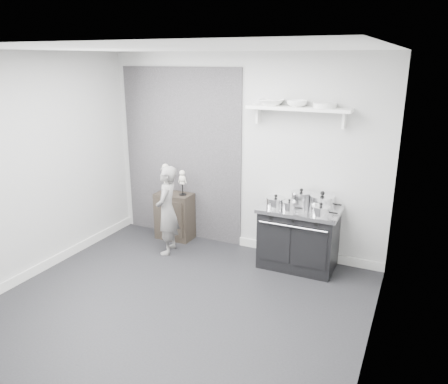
# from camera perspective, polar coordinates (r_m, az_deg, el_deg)

# --- Properties ---
(ground) EXTENTS (4.00, 4.00, 0.00)m
(ground) POSITION_cam_1_polar(r_m,az_deg,el_deg) (5.02, -6.10, -14.41)
(ground) COLOR black
(ground) RESTS_ON ground
(room_shell) EXTENTS (4.02, 3.62, 2.71)m
(room_shell) POSITION_cam_1_polar(r_m,az_deg,el_deg) (4.56, -6.75, 4.64)
(room_shell) COLOR #B3B3B0
(room_shell) RESTS_ON ground
(wall_shelf) EXTENTS (1.30, 0.26, 0.24)m
(wall_shelf) POSITION_cam_1_polar(r_m,az_deg,el_deg) (5.54, 9.69, 10.60)
(wall_shelf) COLOR white
(wall_shelf) RESTS_ON room_shell
(stove) EXTENTS (1.00, 0.63, 0.80)m
(stove) POSITION_cam_1_polar(r_m,az_deg,el_deg) (5.72, 9.69, -5.86)
(stove) COLOR black
(stove) RESTS_ON ground
(side_cabinet) EXTENTS (0.54, 0.32, 0.70)m
(side_cabinet) POSITION_cam_1_polar(r_m,az_deg,el_deg) (6.58, -6.46, -3.13)
(side_cabinet) COLOR black
(side_cabinet) RESTS_ON ground
(child) EXTENTS (0.40, 0.51, 1.24)m
(child) POSITION_cam_1_polar(r_m,az_deg,el_deg) (6.02, -7.44, -2.38)
(child) COLOR slate
(child) RESTS_ON ground
(pot_front_left) EXTENTS (0.33, 0.24, 0.17)m
(pot_front_left) POSITION_cam_1_polar(r_m,az_deg,el_deg) (5.55, 6.77, -1.34)
(pot_front_left) COLOR silver
(pot_front_left) RESTS_ON stove
(pot_back_left) EXTENTS (0.35, 0.26, 0.22)m
(pot_back_left) POSITION_cam_1_polar(r_m,az_deg,el_deg) (5.67, 10.02, -0.82)
(pot_back_left) COLOR silver
(pot_back_left) RESTS_ON stove
(pot_back_right) EXTENTS (0.40, 0.32, 0.23)m
(pot_back_right) POSITION_cam_1_polar(r_m,az_deg,el_deg) (5.60, 12.68, -1.25)
(pot_back_right) COLOR silver
(pot_back_right) RESTS_ON stove
(pot_front_right) EXTENTS (0.32, 0.23, 0.16)m
(pot_front_right) POSITION_cam_1_polar(r_m,az_deg,el_deg) (5.36, 12.52, -2.37)
(pot_front_right) COLOR silver
(pot_front_right) RESTS_ON stove
(pot_front_center) EXTENTS (0.26, 0.18, 0.16)m
(pot_front_center) POSITION_cam_1_polar(r_m,az_deg,el_deg) (5.43, 8.51, -1.84)
(pot_front_center) COLOR silver
(pot_front_center) RESTS_ON stove
(skeleton_full) EXTENTS (0.14, 0.09, 0.51)m
(skeleton_full) POSITION_cam_1_polar(r_m,az_deg,el_deg) (6.46, -7.62, 2.09)
(skeleton_full) COLOR beige
(skeleton_full) RESTS_ON side_cabinet
(skeleton_torso) EXTENTS (0.12, 0.08, 0.43)m
(skeleton_torso) POSITION_cam_1_polar(r_m,az_deg,el_deg) (6.33, -5.46, 1.47)
(skeleton_torso) COLOR beige
(skeleton_torso) RESTS_ON side_cabinet
(bowl_large) EXTENTS (0.31, 0.31, 0.08)m
(bowl_large) POSITION_cam_1_polar(r_m,az_deg,el_deg) (5.63, 6.22, 11.55)
(bowl_large) COLOR white
(bowl_large) RESTS_ON wall_shelf
(bowl_small) EXTENTS (0.25, 0.25, 0.08)m
(bowl_small) POSITION_cam_1_polar(r_m,az_deg,el_deg) (5.53, 9.50, 11.34)
(bowl_small) COLOR white
(bowl_small) RESTS_ON wall_shelf
(plate_stack) EXTENTS (0.28, 0.28, 0.06)m
(plate_stack) POSITION_cam_1_polar(r_m,az_deg,el_deg) (5.45, 13.03, 10.95)
(plate_stack) COLOR silver
(plate_stack) RESTS_ON wall_shelf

